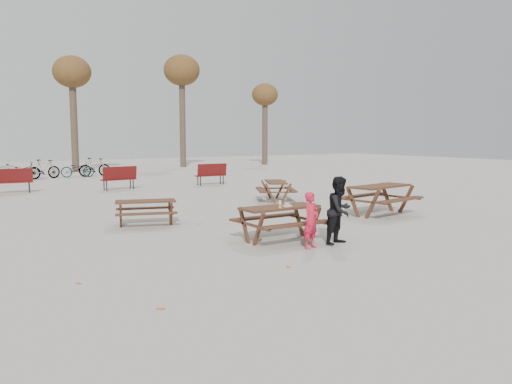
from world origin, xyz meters
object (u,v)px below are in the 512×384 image
picnic_table_far (276,191)px  child (311,220)px  soda_bottle (280,205)px  food_tray (287,206)px  main_picnic_table (280,215)px  picnic_table_east (380,200)px  picnic_table_north (146,213)px  adult (340,210)px

picnic_table_far → child: bearing=177.9°
picnic_table_far → soda_bottle: bearing=173.2°
food_tray → picnic_table_far: 6.94m
soda_bottle → child: bearing=-72.1°
child → main_picnic_table: bearing=77.8°
soda_bottle → picnic_table_far: size_ratio=0.10×
food_tray → picnic_table_east: picnic_table_east is taller
main_picnic_table → picnic_table_far: bearing=56.2°
main_picnic_table → food_tray: 0.27m
soda_bottle → picnic_table_north: (-1.74, 3.65, -0.52)m
food_tray → soda_bottle: bearing=-162.4°
main_picnic_table → picnic_table_east: 4.84m
soda_bottle → child: (0.25, -0.77, -0.26)m
soda_bottle → child: child is taller
food_tray → adult: bearing=-46.9°
adult → picnic_table_far: 7.31m
picnic_table_east → food_tray: bearing=-170.3°
picnic_table_east → soda_bottle: bearing=-170.4°
food_tray → picnic_table_east: bearing=18.9°
picnic_table_north → picnic_table_far: 6.14m
soda_bottle → main_picnic_table: bearing=56.0°
main_picnic_table → picnic_table_north: 3.92m
child → picnic_table_north: 4.85m
soda_bottle → picnic_table_north: size_ratio=0.11×
child → adult: size_ratio=0.80×
picnic_table_east → child: bearing=-161.3°
picnic_table_east → picnic_table_north: size_ratio=1.34×
child → soda_bottle: bearing=90.0°
food_tray → adult: size_ratio=0.12×
child → picnic_table_east: size_ratio=0.58×
food_tray → soda_bottle: soda_bottle is taller
adult → picnic_table_far: bearing=50.1°
adult → picnic_table_east: (3.73, 2.40, -0.30)m
soda_bottle → adult: adult is taller
child → picnic_table_far: child is taller
adult → picnic_table_far: size_ratio=0.90×
adult → picnic_table_east: adult is taller
adult → picnic_table_east: bearing=16.4°
food_tray → soda_bottle: (-0.25, -0.08, 0.05)m
food_tray → picnic_table_north: food_tray is taller
main_picnic_table → picnic_table_east: size_ratio=0.88×
main_picnic_table → food_tray: bearing=-54.5°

